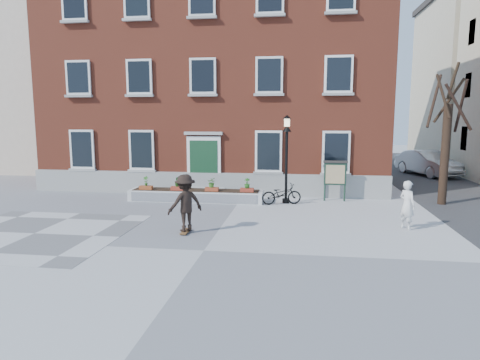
# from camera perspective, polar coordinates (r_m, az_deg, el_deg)

# --- Properties ---
(ground) EXTENTS (100.00, 100.00, 0.00)m
(ground) POSITION_cam_1_polar(r_m,az_deg,el_deg) (12.62, -4.85, -9.36)
(ground) COLOR #A2A2A4
(ground) RESTS_ON ground
(checker_patch) EXTENTS (6.00, 6.00, 0.01)m
(checker_patch) POSITION_cam_1_polar(r_m,az_deg,el_deg) (15.88, -25.74, -6.44)
(checker_patch) COLOR #5F5F61
(checker_patch) RESTS_ON ground
(distant_building) EXTENTS (10.00, 12.00, 13.00)m
(distant_building) POSITION_cam_1_polar(r_m,az_deg,el_deg) (37.97, -25.63, 11.61)
(distant_building) COLOR beige
(distant_building) RESTS_ON ground
(bicycle) EXTENTS (1.88, 1.12, 0.93)m
(bicycle) POSITION_cam_1_polar(r_m,az_deg,el_deg) (18.99, 5.55, -1.88)
(bicycle) COLOR black
(bicycle) RESTS_ON ground
(parked_car) EXTENTS (3.45, 5.32, 1.65)m
(parked_car) POSITION_cam_1_polar(r_m,az_deg,el_deg) (30.87, 23.72, 2.09)
(parked_car) COLOR #B1B4B6
(parked_car) RESTS_ON ground
(bystander) EXTENTS (0.69, 0.74, 1.70)m
(bystander) POSITION_cam_1_polar(r_m,az_deg,el_deg) (15.79, 21.40, -3.12)
(bystander) COLOR silver
(bystander) RESTS_ON ground
(brick_building) EXTENTS (18.40, 10.85, 12.60)m
(brick_building) POSITION_cam_1_polar(r_m,az_deg,el_deg) (26.23, -2.44, 13.77)
(brick_building) COLOR #953D28
(brick_building) RESTS_ON ground
(planter_assembly) EXTENTS (6.20, 1.12, 1.15)m
(planter_assembly) POSITION_cam_1_polar(r_m,az_deg,el_deg) (19.79, -5.86, -1.94)
(planter_assembly) COLOR silver
(planter_assembly) RESTS_ON ground
(bare_tree) EXTENTS (1.83, 1.83, 6.16)m
(bare_tree) POSITION_cam_1_polar(r_m,az_deg,el_deg) (20.73, 25.77, 4.66)
(bare_tree) COLOR #301F15
(bare_tree) RESTS_ON ground
(lamp_post) EXTENTS (0.40, 0.40, 3.93)m
(lamp_post) POSITION_cam_1_polar(r_m,az_deg,el_deg) (19.07, 6.24, 4.43)
(lamp_post) COLOR black
(lamp_post) RESTS_ON ground
(notice_board) EXTENTS (1.10, 0.16, 1.87)m
(notice_board) POSITION_cam_1_polar(r_m,az_deg,el_deg) (20.03, 12.57, 0.80)
(notice_board) COLOR #193327
(notice_board) RESTS_ON ground
(skateboarder) EXTENTS (1.39, 1.34, 1.98)m
(skateboarder) POSITION_cam_1_polar(r_m,az_deg,el_deg) (14.30, -7.31, -3.05)
(skateboarder) COLOR brown
(skateboarder) RESTS_ON ground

